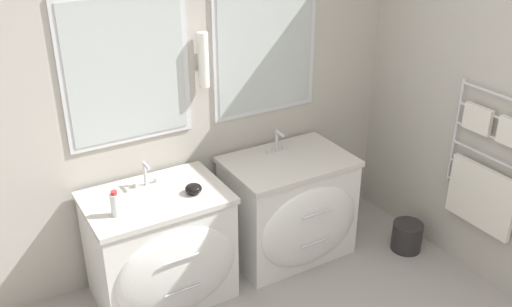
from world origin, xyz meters
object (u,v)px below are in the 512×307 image
object	(u,v)px
vanity_right	(290,208)
waste_bin	(407,236)
vanity_left	(162,249)
toiletry_bottle	(115,204)
amenity_bowl	(193,189)

from	to	relation	value
vanity_right	waste_bin	size ratio (longest dim) A/B	3.87
waste_bin	vanity_right	bearing A→B (deg)	152.60
vanity_left	vanity_right	size ratio (longest dim) A/B	1.00
vanity_left	vanity_right	xyz separation A→B (m)	(1.03, 0.00, 0.00)
vanity_right	vanity_left	bearing A→B (deg)	180.00
toiletry_bottle	waste_bin	distance (m)	2.28
toiletry_bottle	amenity_bowl	size ratio (longest dim) A/B	1.52
toiletry_bottle	waste_bin	bearing A→B (deg)	-9.61
vanity_left	amenity_bowl	distance (m)	0.48
toiletry_bottle	amenity_bowl	distance (m)	0.52
vanity_right	amenity_bowl	world-z (taller)	amenity_bowl
amenity_bowl	waste_bin	distance (m)	1.80
vanity_left	vanity_right	bearing A→B (deg)	0.00
toiletry_bottle	amenity_bowl	world-z (taller)	toiletry_bottle
vanity_right	toiletry_bottle	world-z (taller)	toiletry_bottle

